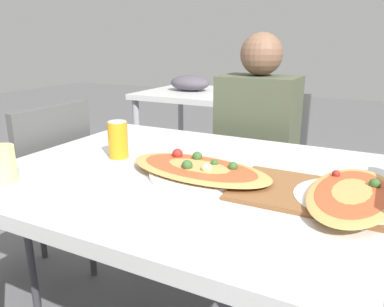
# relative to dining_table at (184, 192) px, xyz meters

# --- Properties ---
(dining_table) EXTENTS (1.11, 0.92, 0.73)m
(dining_table) POSITION_rel_dining_table_xyz_m (0.00, 0.00, 0.00)
(dining_table) COLOR silver
(dining_table) RESTS_ON ground_plane
(chair_far_seated) EXTENTS (0.40, 0.40, 0.87)m
(chair_far_seated) POSITION_rel_dining_table_xyz_m (0.01, 0.79, -0.16)
(chair_far_seated) COLOR #4C4C4C
(chair_far_seated) RESTS_ON ground_plane
(chair_side_left) EXTENTS (0.40, 0.40, 0.87)m
(chair_side_left) POSITION_rel_dining_table_xyz_m (-0.75, 0.08, -0.16)
(chair_side_left) COLOR #4C4C4C
(chair_side_left) RESTS_ON ground_plane
(person_seated) EXTENTS (0.35, 0.27, 1.15)m
(person_seated) POSITION_rel_dining_table_xyz_m (0.01, 0.67, 0.02)
(person_seated) COLOR #2D2D38
(person_seated) RESTS_ON ground_plane
(pizza_main) EXTENTS (0.47, 0.29, 0.06)m
(pizza_main) POSITION_rel_dining_table_xyz_m (0.06, -0.03, 0.09)
(pizza_main) COLOR white
(pizza_main) RESTS_ON dining_table
(soda_can) EXTENTS (0.07, 0.07, 0.12)m
(soda_can) POSITION_rel_dining_table_xyz_m (-0.26, 0.01, 0.13)
(soda_can) COLOR orange
(soda_can) RESTS_ON dining_table
(drink_glass) EXTENTS (0.07, 0.07, 0.10)m
(drink_glass) POSITION_rel_dining_table_xyz_m (-0.40, -0.32, 0.12)
(drink_glass) COLOR #E0DB7F
(drink_glass) RESTS_ON dining_table
(serving_tray) EXTENTS (0.43, 0.26, 0.01)m
(serving_tray) POSITION_rel_dining_table_xyz_m (0.41, -0.03, 0.08)
(serving_tray) COLOR brown
(serving_tray) RESTS_ON dining_table
(pizza_second) EXTENTS (0.27, 0.42, 0.05)m
(pizza_second) POSITION_rel_dining_table_xyz_m (0.48, -0.03, 0.09)
(pizza_second) COLOR white
(pizza_second) RESTS_ON dining_table
(background_table) EXTENTS (1.10, 0.80, 0.85)m
(background_table) POSITION_rel_dining_table_xyz_m (-0.68, 1.69, 0.02)
(background_table) COLOR silver
(background_table) RESTS_ON ground_plane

